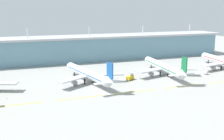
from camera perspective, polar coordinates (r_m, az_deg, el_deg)
name	(u,v)px	position (r m, az deg, el deg)	size (l,w,h in m)	color
ground_plane	(135,89)	(178.36, 4.70, -3.78)	(600.00, 600.00, 0.00)	#9E9E99
terminal_building	(88,48)	(275.30, -4.86, 4.46)	(288.00, 34.00, 32.77)	#6693A8
airliner_near_middle	(88,74)	(190.12, -4.89, -0.77)	(47.99, 67.32, 18.90)	white
airliner_far_middle	(164,67)	(215.25, 10.37, 0.60)	(48.54, 70.35, 18.90)	silver
airliner_farthest	(224,62)	(251.19, 21.66, 1.59)	(48.26, 69.74, 18.90)	white
taxiway_stripe_west	(17,105)	(156.74, -18.65, -6.68)	(28.00, 0.70, 0.04)	yellow
taxiway_stripe_mid_west	(80,98)	(160.95, -6.43, -5.60)	(28.00, 0.70, 0.04)	yellow
taxiway_stripe_centre	(135,92)	(171.91, 4.65, -4.39)	(28.00, 0.70, 0.04)	yellow
taxiway_stripe_mid_east	(183,86)	(188.45, 14.06, -3.24)	(28.00, 0.70, 0.04)	yellow
baggage_cart	(206,73)	(227.82, 18.45, -0.53)	(2.79, 3.94, 2.48)	silver
fuel_truck	(130,77)	(199.53, 3.70, -1.37)	(7.31, 6.41, 4.95)	gold
safety_cone_right_wingtip	(7,98)	(169.07, -20.47, -5.32)	(0.56, 0.56, 0.70)	orange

